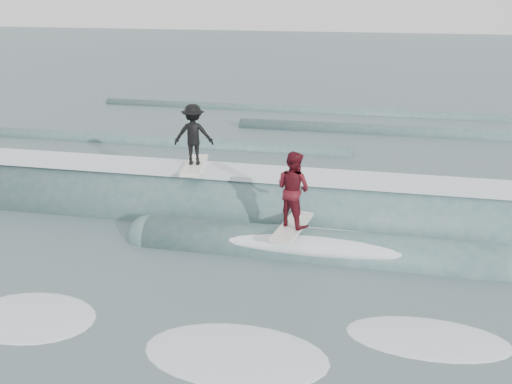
# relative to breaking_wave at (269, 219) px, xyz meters

# --- Properties ---
(ground) EXTENTS (160.00, 160.00, 0.00)m
(ground) POSITION_rel_breaking_wave_xyz_m (-0.22, -6.65, -0.03)
(ground) COLOR #3E535A
(ground) RESTS_ON ground
(breaking_wave) EXTENTS (24.44, 4.10, 2.63)m
(breaking_wave) POSITION_rel_breaking_wave_xyz_m (0.00, 0.00, 0.00)
(breaking_wave) COLOR #365B59
(breaking_wave) RESTS_ON ground
(surfer_black) EXTENTS (1.26, 2.06, 1.88)m
(surfer_black) POSITION_rel_breaking_wave_xyz_m (-2.31, 0.27, 2.27)
(surfer_black) COLOR white
(surfer_black) RESTS_ON ground
(surfer_red) EXTENTS (1.18, 2.06, 2.04)m
(surfer_red) POSITION_rel_breaking_wave_xyz_m (0.98, -1.93, 1.59)
(surfer_red) COLOR silver
(surfer_red) RESTS_ON ground
(whitewater) EXTENTS (12.24, 6.21, 0.10)m
(whitewater) POSITION_rel_breaking_wave_xyz_m (0.10, -7.27, -0.03)
(whitewater) COLOR white
(whitewater) RESTS_ON ground
(far_swells) EXTENTS (38.37, 8.65, 0.80)m
(far_swells) POSITION_rel_breaking_wave_xyz_m (-0.13, 11.00, -0.03)
(far_swells) COLOR #365B59
(far_swells) RESTS_ON ground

